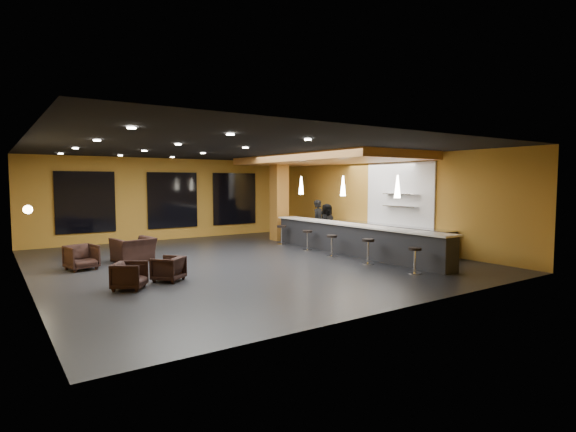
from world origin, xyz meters
TOP-DOWN VIEW (x-y plane):
  - floor at (0.00, 0.00)m, footprint 12.00×13.00m
  - ceiling at (0.00, 0.00)m, footprint 12.00×13.00m
  - wall_back at (0.00, 6.55)m, footprint 12.00×0.10m
  - wall_front at (0.00, -6.55)m, footprint 12.00×0.10m
  - wall_left at (-6.05, 0.00)m, footprint 0.10×13.00m
  - wall_right at (6.05, 0.00)m, footprint 0.10×13.00m
  - wood_soffit at (4.00, 1.00)m, footprint 3.60×8.00m
  - window_left at (-3.50, 6.44)m, footprint 2.20×0.06m
  - window_center at (0.00, 6.44)m, footprint 2.20×0.06m
  - window_right at (3.00, 6.44)m, footprint 2.20×0.06m
  - tile_backsplash at (5.96, -1.00)m, footprint 0.06×3.20m
  - bar_counter at (3.65, -1.00)m, footprint 0.60×8.00m
  - bar_top at (3.65, -1.00)m, footprint 0.78×8.10m
  - prep_counter at (5.65, -0.50)m, footprint 0.70×6.00m
  - prep_top at (5.65, -0.50)m, footprint 0.72×6.00m
  - wall_shelf_lower at (5.82, -1.20)m, footprint 0.30×1.50m
  - wall_shelf_upper at (5.82, -1.20)m, footprint 0.30×1.50m
  - column at (3.65, 3.60)m, footprint 0.60×0.60m
  - wall_sconce at (-5.88, 0.50)m, footprint 0.22×0.22m
  - pendant_0 at (3.65, -3.00)m, footprint 0.20×0.20m
  - pendant_1 at (3.65, -0.50)m, footprint 0.20×0.20m
  - pendant_2 at (3.65, 2.00)m, footprint 0.20×0.20m
  - staff_a at (4.47, 1.92)m, footprint 0.73×0.57m
  - staff_b at (5.07, 2.00)m, footprint 0.85×0.72m
  - staff_c at (5.08, 2.13)m, footprint 0.79×0.54m
  - armchair_a at (-4.05, -1.86)m, footprint 0.96×0.95m
  - armchair_b at (-3.02, -1.52)m, footprint 0.95×0.96m
  - armchair_c at (-4.56, 1.28)m, footprint 0.92×0.94m
  - armchair_d at (-2.96, 1.83)m, footprint 1.32×1.20m
  - bar_stool_0 at (2.83, -4.40)m, footprint 0.36×0.36m
  - bar_stool_1 at (2.80, -2.64)m, footprint 0.39×0.39m
  - bar_stool_2 at (2.80, -0.93)m, footprint 0.36×0.36m
  - bar_stool_3 at (2.92, 0.60)m, footprint 0.37×0.37m
  - bar_stool_4 at (2.94, 2.35)m, footprint 0.39×0.39m

SIDE VIEW (x-z plane):
  - floor at x=0.00m, z-range -0.10..0.00m
  - armchair_b at x=-3.02m, z-range 0.00..0.63m
  - armchair_a at x=-4.05m, z-range 0.00..0.64m
  - armchair_c at x=-4.56m, z-range 0.00..0.71m
  - armchair_d at x=-2.96m, z-range 0.00..0.74m
  - prep_counter at x=5.65m, z-range 0.00..0.86m
  - bar_stool_2 at x=2.80m, z-range 0.10..0.81m
  - bar_stool_0 at x=2.83m, z-range 0.10..0.82m
  - bar_stool_3 at x=2.92m, z-range 0.10..0.83m
  - bar_stool_4 at x=2.94m, z-range 0.11..0.87m
  - bar_stool_1 at x=2.80m, z-range 0.11..0.88m
  - bar_counter at x=3.65m, z-range 0.00..1.00m
  - staff_b at x=5.07m, z-range 0.00..1.54m
  - staff_c at x=5.08m, z-range 0.00..1.58m
  - staff_a at x=4.47m, z-range 0.00..1.76m
  - prep_top at x=5.65m, z-range 0.87..0.90m
  - bar_top at x=3.65m, z-range 1.00..1.05m
  - wall_shelf_lower at x=5.82m, z-range 1.59..1.61m
  - window_left at x=-3.50m, z-range 0.50..2.90m
  - window_center at x=0.00m, z-range 0.50..2.90m
  - window_right at x=3.00m, z-range 0.50..2.90m
  - wall_back at x=0.00m, z-range 0.00..3.50m
  - wall_front at x=0.00m, z-range 0.00..3.50m
  - wall_left at x=-6.05m, z-range 0.00..3.50m
  - wall_right at x=6.05m, z-range 0.00..3.50m
  - column at x=3.65m, z-range 0.00..3.50m
  - wall_sconce at x=-5.88m, z-range 1.69..1.91m
  - tile_backsplash at x=5.96m, z-range 0.80..3.20m
  - wall_shelf_upper at x=5.82m, z-range 2.03..2.06m
  - pendant_0 at x=3.65m, z-range 2.00..2.70m
  - pendant_1 at x=3.65m, z-range 2.00..2.70m
  - pendant_2 at x=3.65m, z-range 2.00..2.70m
  - wood_soffit at x=4.00m, z-range 3.22..3.50m
  - ceiling at x=0.00m, z-range 3.50..3.60m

